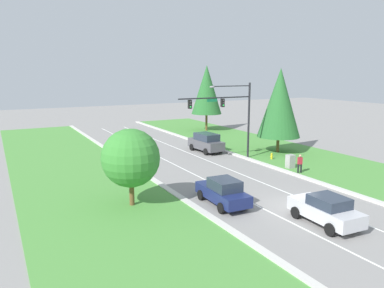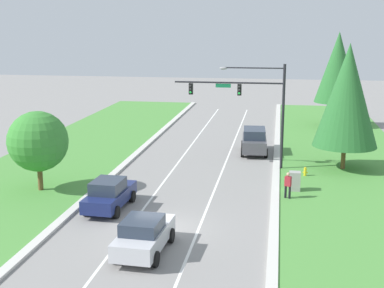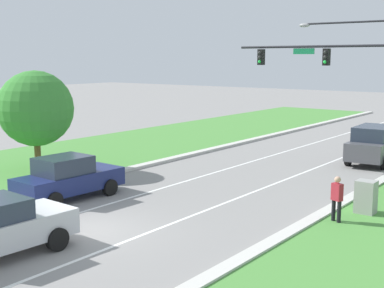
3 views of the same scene
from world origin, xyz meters
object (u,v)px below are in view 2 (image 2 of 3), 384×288
object	(u,v)px
utility_cabinet	(295,182)
silver_sedan	(144,235)
graphite_suv	(254,141)
fire_hydrant	(305,172)
traffic_signal_mast	(251,99)
oak_near_left_tree	(38,141)
pedestrian	(288,185)
conifer_near_right_tree	(338,67)
conifer_far_right_tree	(347,95)
navy_sedan	(109,194)

from	to	relation	value
utility_cabinet	silver_sedan	bearing A→B (deg)	-123.75
graphite_suv	silver_sedan	distance (m)	20.99
silver_sedan	fire_hydrant	world-z (taller)	silver_sedan
traffic_signal_mast	oak_near_left_tree	distance (m)	15.07
graphite_suv	pedestrian	world-z (taller)	graphite_suv
silver_sedan	conifer_near_right_tree	distance (m)	35.96
graphite_suv	utility_cabinet	bearing A→B (deg)	-76.31
traffic_signal_mast	utility_cabinet	xyz separation A→B (m)	(3.15, -5.29, -4.47)
fire_hydrant	conifer_far_right_tree	size ratio (longest dim) A/B	0.08
graphite_suv	conifer_far_right_tree	size ratio (longest dim) A/B	0.52
silver_sedan	pedestrian	xyz separation A→B (m)	(6.64, 8.95, 0.06)
traffic_signal_mast	conifer_far_right_tree	size ratio (longest dim) A/B	0.87
traffic_signal_mast	navy_sedan	distance (m)	13.41
fire_hydrant	conifer_near_right_tree	bearing A→B (deg)	79.02
fire_hydrant	oak_near_left_tree	xyz separation A→B (m)	(-16.73, -6.03, 2.89)
navy_sedan	oak_near_left_tree	world-z (taller)	oak_near_left_tree
navy_sedan	utility_cabinet	size ratio (longest dim) A/B	3.56
pedestrian	oak_near_left_tree	size ratio (longest dim) A/B	0.33
fire_hydrant	oak_near_left_tree	world-z (taller)	oak_near_left_tree
graphite_suv	fire_hydrant	bearing A→B (deg)	-62.37
graphite_suv	conifer_far_right_tree	distance (m)	8.95
fire_hydrant	navy_sedan	bearing A→B (deg)	-142.77
graphite_suv	navy_sedan	bearing A→B (deg)	-119.71
utility_cabinet	conifer_far_right_tree	size ratio (longest dim) A/B	0.14
pedestrian	fire_hydrant	bearing A→B (deg)	-81.70
pedestrian	conifer_far_right_tree	world-z (taller)	conifer_far_right_tree
silver_sedan	utility_cabinet	world-z (taller)	silver_sedan
pedestrian	fire_hydrant	world-z (taller)	pedestrian
graphite_suv	fire_hydrant	world-z (taller)	graphite_suv
silver_sedan	conifer_far_right_tree	xyz separation A→B (m)	(10.69, 16.50, 4.57)
utility_cabinet	conifer_near_right_tree	size ratio (longest dim) A/B	0.13
navy_sedan	utility_cabinet	xyz separation A→B (m)	(10.53, 5.07, -0.24)
pedestrian	oak_near_left_tree	bearing A→B (deg)	25.01
graphite_suv	pedestrian	distance (m)	11.93
silver_sedan	graphite_suv	bearing A→B (deg)	81.79
silver_sedan	fire_hydrant	xyz separation A→B (m)	(7.90, 14.15, -0.54)
silver_sedan	utility_cabinet	size ratio (longest dim) A/B	3.49
oak_near_left_tree	conifer_far_right_tree	size ratio (longest dim) A/B	0.56
pedestrian	silver_sedan	bearing A→B (deg)	75.40
pedestrian	conifer_near_right_tree	world-z (taller)	conifer_near_right_tree
navy_sedan	conifer_far_right_tree	size ratio (longest dim) A/B	0.51
graphite_suv	navy_sedan	xyz separation A→B (m)	(-7.48, -15.06, -0.18)
traffic_signal_mast	navy_sedan	bearing A→B (deg)	-125.45
navy_sedan	fire_hydrant	distance (m)	14.25
fire_hydrant	oak_near_left_tree	bearing A→B (deg)	-160.19
navy_sedan	conifer_near_right_tree	bearing A→B (deg)	64.24
conifer_near_right_tree	conifer_far_right_tree	bearing A→B (deg)	-93.30
silver_sedan	oak_near_left_tree	size ratio (longest dim) A/B	0.88
conifer_near_right_tree	fire_hydrant	bearing A→B (deg)	-100.98
conifer_far_right_tree	silver_sedan	bearing A→B (deg)	-122.93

